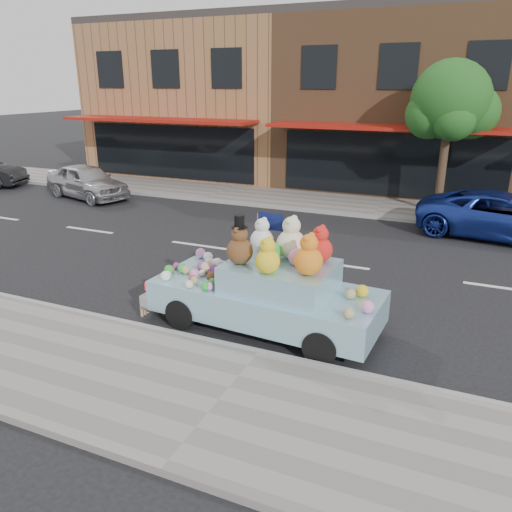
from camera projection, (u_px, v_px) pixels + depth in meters
The scene contains 11 objects.
ground at pixel (335, 265), 12.89m from camera, with size 120.00×120.00×0.00m, color black.
near_sidewalk at pixel (219, 403), 7.24m from camera, with size 60.00×3.00×0.12m, color gray.
far_sidewalk at pixel (380, 207), 18.50m from camera, with size 60.00×3.00×0.12m, color gray.
near_kerb at pixel (259, 354), 8.53m from camera, with size 60.00×0.12×0.13m, color gray.
far_kerb at pixel (372, 217), 17.20m from camera, with size 60.00×0.12×0.13m, color gray.
storefront_left at pixel (210, 99), 25.80m from camera, with size 10.00×9.80×7.30m.
storefront_mid at pixel (409, 102), 22.07m from camera, with size 10.00×9.80×7.30m.
street_tree at pixel (451, 106), 16.59m from camera, with size 3.00×2.70×5.22m.
car_silver at pixel (87, 181), 20.05m from camera, with size 1.61×4.01×1.37m, color #AAAAAF.
car_blue at pixel (503, 216), 14.87m from camera, with size 2.25×4.88×1.36m, color navy.
art_car at pixel (267, 289), 9.34m from camera, with size 4.59×2.03×2.26m.
Camera 1 is at (2.92, -11.91, 4.46)m, focal length 35.00 mm.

